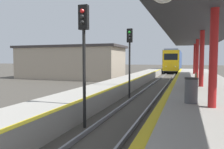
% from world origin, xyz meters
% --- Properties ---
extents(train, '(2.80, 20.35, 4.43)m').
position_xyz_m(train, '(0.00, 47.13, 2.25)').
color(train, black).
rests_on(train, ground).
extents(signal_near, '(0.36, 0.31, 4.61)m').
position_xyz_m(signal_near, '(-1.11, 6.27, 3.22)').
color(signal_near, black).
rests_on(signal_near, ground).
extents(signal_mid, '(0.36, 0.31, 4.61)m').
position_xyz_m(signal_mid, '(-1.04, 12.91, 3.22)').
color(signal_mid, black).
rests_on(signal_mid, ground).
extents(station_canopy, '(4.59, 31.70, 3.72)m').
position_xyz_m(station_canopy, '(3.43, 13.68, 4.42)').
color(station_canopy, red).
rests_on(station_canopy, platform_right).
extents(trash_bin, '(0.52, 0.52, 1.00)m').
position_xyz_m(trash_bin, '(2.73, 7.94, 1.39)').
color(trash_bin, '#4C4C51').
rests_on(trash_bin, platform_right).
extents(bench, '(0.44, 1.62, 0.92)m').
position_xyz_m(bench, '(2.95, 12.33, 1.37)').
color(bench, brown).
rests_on(bench, platform_right).
extents(station_building, '(14.36, 6.28, 4.36)m').
position_xyz_m(station_building, '(-12.26, 24.90, 2.19)').
color(station_building, tan).
rests_on(station_building, ground).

